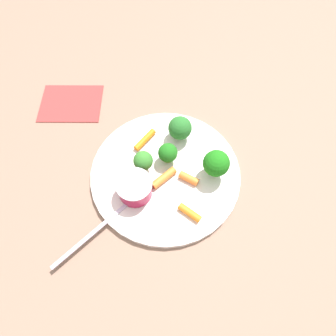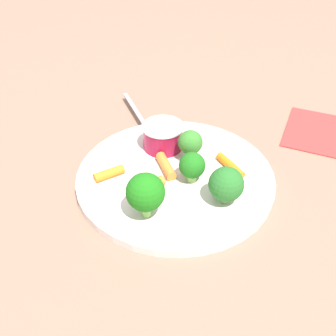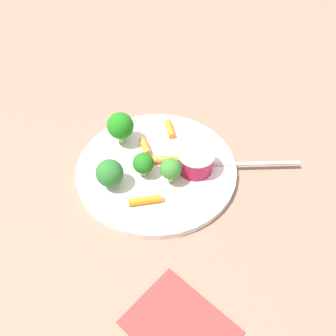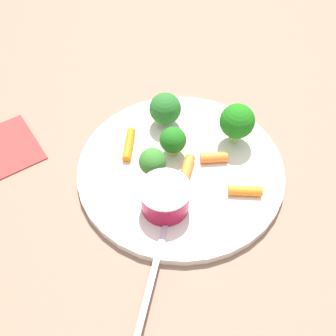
{
  "view_description": "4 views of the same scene",
  "coord_description": "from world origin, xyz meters",
  "px_view_note": "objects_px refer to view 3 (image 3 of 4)",
  "views": [
    {
      "loc": [
        -0.05,
        0.25,
        0.5
      ],
      "look_at": [
        -0.0,
        -0.0,
        0.03
      ],
      "focal_mm": 31.89,
      "sensor_mm": 36.0,
      "label": 1
    },
    {
      "loc": [
        -0.36,
        -0.22,
        0.36
      ],
      "look_at": [
        -0.01,
        0.01,
        0.03
      ],
      "focal_mm": 41.78,
      "sensor_mm": 36.0,
      "label": 2
    },
    {
      "loc": [
        0.36,
        -0.25,
        0.5
      ],
      "look_at": [
        0.02,
        0.01,
        0.02
      ],
      "focal_mm": 40.32,
      "sensor_mm": 36.0,
      "label": 3
    },
    {
      "loc": [
        0.16,
        0.32,
        0.45
      ],
      "look_at": [
        0.02,
        -0.0,
        0.02
      ],
      "focal_mm": 45.1,
      "sensor_mm": 36.0,
      "label": 4
    }
  ],
  "objects_px": {
    "plate": "(157,169)",
    "broccoli_floret_2": "(120,126)",
    "sauce_cup": "(196,161)",
    "napkin": "(180,327)",
    "broccoli_floret_0": "(110,173)",
    "carrot_stick_0": "(170,129)",
    "fork": "(244,164)",
    "broccoli_floret_1": "(143,163)",
    "carrot_stick_3": "(165,160)",
    "broccoli_floret_3": "(169,170)",
    "carrot_stick_2": "(145,200)",
    "carrot_stick_1": "(145,147)"
  },
  "relations": [
    {
      "from": "plate",
      "to": "broccoli_floret_2",
      "type": "distance_m",
      "value": 0.1
    },
    {
      "from": "sauce_cup",
      "to": "napkin",
      "type": "xyz_separation_m",
      "value": [
        0.19,
        -0.19,
        -0.03
      ]
    },
    {
      "from": "broccoli_floret_0",
      "to": "carrot_stick_0",
      "type": "bearing_deg",
      "value": 105.27
    },
    {
      "from": "fork",
      "to": "napkin",
      "type": "xyz_separation_m",
      "value": [
        0.14,
        -0.26,
        -0.01
      ]
    },
    {
      "from": "carrot_stick_0",
      "to": "broccoli_floret_0",
      "type": "bearing_deg",
      "value": -74.73
    },
    {
      "from": "broccoli_floret_1",
      "to": "carrot_stick_3",
      "type": "distance_m",
      "value": 0.05
    },
    {
      "from": "broccoli_floret_3",
      "to": "sauce_cup",
      "type": "bearing_deg",
      "value": 85.25
    },
    {
      "from": "broccoli_floret_3",
      "to": "carrot_stick_2",
      "type": "relative_size",
      "value": 0.89
    },
    {
      "from": "carrot_stick_3",
      "to": "sauce_cup",
      "type": "bearing_deg",
      "value": 39.4
    },
    {
      "from": "carrot_stick_0",
      "to": "plate",
      "type": "bearing_deg",
      "value": -52.63
    },
    {
      "from": "sauce_cup",
      "to": "broccoli_floret_0",
      "type": "bearing_deg",
      "value": -113.45
    },
    {
      "from": "carrot_stick_2",
      "to": "fork",
      "type": "bearing_deg",
      "value": 78.42
    },
    {
      "from": "broccoli_floret_0",
      "to": "carrot_stick_1",
      "type": "distance_m",
      "value": 0.1
    },
    {
      "from": "broccoli_floret_1",
      "to": "broccoli_floret_2",
      "type": "height_order",
      "value": "broccoli_floret_2"
    },
    {
      "from": "plate",
      "to": "sauce_cup",
      "type": "bearing_deg",
      "value": 48.46
    },
    {
      "from": "sauce_cup",
      "to": "napkin",
      "type": "distance_m",
      "value": 0.27
    },
    {
      "from": "carrot_stick_0",
      "to": "fork",
      "type": "distance_m",
      "value": 0.15
    },
    {
      "from": "broccoli_floret_2",
      "to": "fork",
      "type": "bearing_deg",
      "value": 37.49
    },
    {
      "from": "sauce_cup",
      "to": "broccoli_floret_3",
      "type": "relative_size",
      "value": 1.31
    },
    {
      "from": "broccoli_floret_1",
      "to": "fork",
      "type": "bearing_deg",
      "value": 59.14
    },
    {
      "from": "broccoli_floret_2",
      "to": "broccoli_floret_0",
      "type": "bearing_deg",
      "value": -43.07
    },
    {
      "from": "broccoli_floret_1",
      "to": "broccoli_floret_3",
      "type": "xyz_separation_m",
      "value": [
        0.04,
        0.02,
        0.0
      ]
    },
    {
      "from": "carrot_stick_0",
      "to": "napkin",
      "type": "height_order",
      "value": "carrot_stick_0"
    },
    {
      "from": "broccoli_floret_0",
      "to": "napkin",
      "type": "distance_m",
      "value": 0.26
    },
    {
      "from": "broccoli_floret_3",
      "to": "carrot_stick_0",
      "type": "xyz_separation_m",
      "value": [
        -0.1,
        0.08,
        -0.02
      ]
    },
    {
      "from": "broccoli_floret_0",
      "to": "fork",
      "type": "xyz_separation_m",
      "value": [
        0.1,
        0.21,
        -0.03
      ]
    },
    {
      "from": "fork",
      "to": "carrot_stick_0",
      "type": "bearing_deg",
      "value": -160.92
    },
    {
      "from": "carrot_stick_2",
      "to": "broccoli_floret_0",
      "type": "bearing_deg",
      "value": -160.46
    },
    {
      "from": "broccoli_floret_0",
      "to": "broccoli_floret_1",
      "type": "bearing_deg",
      "value": 76.94
    },
    {
      "from": "carrot_stick_0",
      "to": "carrot_stick_1",
      "type": "relative_size",
      "value": 1.18
    },
    {
      "from": "carrot_stick_1",
      "to": "broccoli_floret_0",
      "type": "bearing_deg",
      "value": -70.98
    },
    {
      "from": "broccoli_floret_2",
      "to": "broccoli_floret_1",
      "type": "bearing_deg",
      "value": -8.66
    },
    {
      "from": "broccoli_floret_1",
      "to": "carrot_stick_1",
      "type": "height_order",
      "value": "broccoli_floret_1"
    },
    {
      "from": "carrot_stick_3",
      "to": "broccoli_floret_3",
      "type": "bearing_deg",
      "value": -26.33
    },
    {
      "from": "broccoli_floret_0",
      "to": "broccoli_floret_3",
      "type": "distance_m",
      "value": 0.1
    },
    {
      "from": "broccoli_floret_0",
      "to": "carrot_stick_1",
      "type": "height_order",
      "value": "broccoli_floret_0"
    },
    {
      "from": "carrot_stick_0",
      "to": "carrot_stick_1",
      "type": "xyz_separation_m",
      "value": [
        0.01,
        -0.06,
        0.0
      ]
    },
    {
      "from": "broccoli_floret_1",
      "to": "broccoli_floret_0",
      "type": "bearing_deg",
      "value": -103.06
    },
    {
      "from": "carrot_stick_3",
      "to": "broccoli_floret_0",
      "type": "bearing_deg",
      "value": -99.08
    },
    {
      "from": "fork",
      "to": "broccoli_floret_0",
      "type": "bearing_deg",
      "value": -116.43
    },
    {
      "from": "fork",
      "to": "plate",
      "type": "bearing_deg",
      "value": -125.9
    },
    {
      "from": "carrot_stick_0",
      "to": "carrot_stick_2",
      "type": "xyz_separation_m",
      "value": [
        0.11,
        -0.13,
        -0.0
      ]
    },
    {
      "from": "plate",
      "to": "broccoli_floret_0",
      "type": "bearing_deg",
      "value": -99.08
    },
    {
      "from": "sauce_cup",
      "to": "broccoli_floret_2",
      "type": "bearing_deg",
      "value": -154.59
    },
    {
      "from": "plate",
      "to": "broccoli_floret_1",
      "type": "distance_m",
      "value": 0.04
    },
    {
      "from": "carrot_stick_2",
      "to": "carrot_stick_3",
      "type": "xyz_separation_m",
      "value": [
        -0.05,
        0.08,
        0.0
      ]
    },
    {
      "from": "carrot_stick_2",
      "to": "fork",
      "type": "xyz_separation_m",
      "value": [
        0.04,
        0.18,
        -0.0
      ]
    },
    {
      "from": "carrot_stick_2",
      "to": "napkin",
      "type": "distance_m",
      "value": 0.2
    },
    {
      "from": "broccoli_floret_3",
      "to": "carrot_stick_3",
      "type": "bearing_deg",
      "value": 153.67
    },
    {
      "from": "plate",
      "to": "broccoli_floret_3",
      "type": "bearing_deg",
      "value": -4.07
    }
  ]
}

